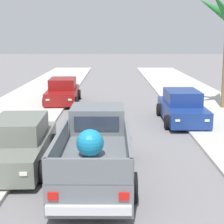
# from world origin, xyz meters

# --- Properties ---
(curb_left) EXTENTS (0.16, 60.00, 0.10)m
(curb_left) POSITION_xyz_m (-4.39, 12.00, 0.05)
(curb_left) COLOR silver
(curb_left) RESTS_ON ground
(curb_right) EXTENTS (0.16, 60.00, 0.10)m
(curb_right) POSITION_xyz_m (4.39, 12.00, 0.05)
(curb_right) COLOR silver
(curb_right) RESTS_ON ground
(pickup_truck) EXTENTS (2.24, 5.22, 1.80)m
(pickup_truck) POSITION_xyz_m (-0.75, 7.87, 0.79)
(pickup_truck) COLOR slate
(pickup_truck) RESTS_ON ground
(car_left_near) EXTENTS (2.14, 4.31, 1.54)m
(car_left_near) POSITION_xyz_m (-3.32, 18.82, 0.71)
(car_left_near) COLOR maroon
(car_left_near) RESTS_ON ground
(car_right_near) EXTENTS (2.12, 4.30, 1.54)m
(car_right_near) POSITION_xyz_m (-3.21, 8.66, 0.71)
(car_right_near) COLOR slate
(car_right_near) RESTS_ON ground
(car_left_mid) EXTENTS (2.03, 4.26, 1.54)m
(car_left_mid) POSITION_xyz_m (3.09, 14.16, 0.71)
(car_left_mid) COLOR navy
(car_left_mid) RESTS_ON ground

